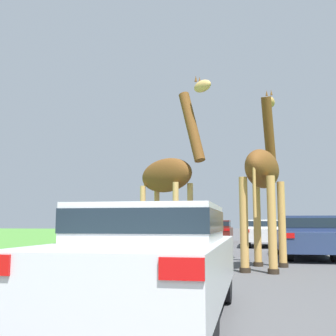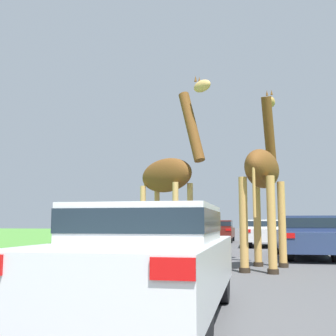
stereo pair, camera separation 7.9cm
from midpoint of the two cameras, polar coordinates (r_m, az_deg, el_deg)
name	(u,v)px [view 1 (the left image)]	position (r m, az deg, el deg)	size (l,w,h in m)	color
road	(248,239)	(29.92, 10.77, -9.49)	(7.70, 120.00, 0.00)	#4C4C4F
giraffe_near_road	(169,176)	(11.33, -0.06, -1.08)	(2.39, 2.08, 4.86)	tan
giraffe_companion	(263,175)	(10.87, 12.59, -0.91)	(1.20, 2.94, 4.93)	tan
car_lead_maroon	(152,257)	(5.11, -2.57, -11.93)	(1.72, 4.31, 1.34)	silver
car_queue_right	(217,230)	(25.74, 6.55, -8.36)	(1.74, 4.27, 1.29)	#561914
car_queue_left	(178,232)	(17.30, 1.27, -8.72)	(1.82, 4.06, 1.40)	maroon
car_far_ahead	(263,232)	(21.22, 12.59, -8.44)	(1.94, 4.23, 1.28)	silver
car_verge_right	(294,229)	(26.93, 16.61, -7.89)	(1.87, 3.96, 1.47)	#144C28
car_rear_follower	(305,235)	(14.79, 17.97, -8.65)	(1.79, 4.78, 1.36)	navy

